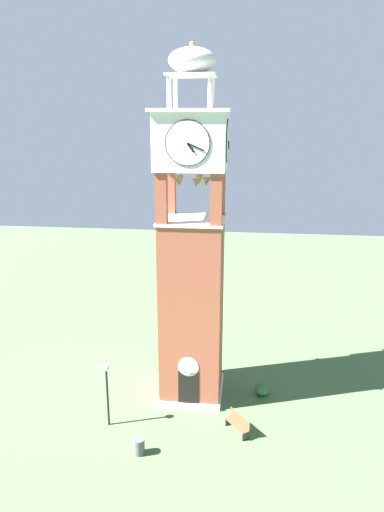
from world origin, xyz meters
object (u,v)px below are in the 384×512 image
object	(u,v)px
park_bench	(238,423)
trash_bin	(139,446)
lamp_post	(107,383)
clock_tower	(192,262)

from	to	relation	value
park_bench	trash_bin	bearing A→B (deg)	-154.04
park_bench	lamp_post	size ratio (longest dim) A/B	0.44
lamp_post	trash_bin	bearing A→B (deg)	-44.46
trash_bin	clock_tower	bearing A→B (deg)	71.61
clock_tower	lamp_post	world-z (taller)	clock_tower
clock_tower	lamp_post	size ratio (longest dim) A/B	5.43
clock_tower	lamp_post	bearing A→B (deg)	-137.94
clock_tower	trash_bin	size ratio (longest dim) A/B	23.50
lamp_post	trash_bin	world-z (taller)	lamp_post
clock_tower	park_bench	world-z (taller)	clock_tower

